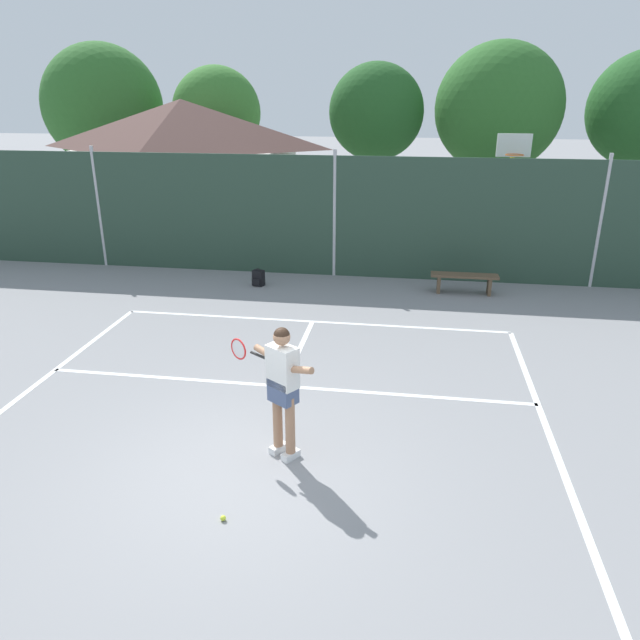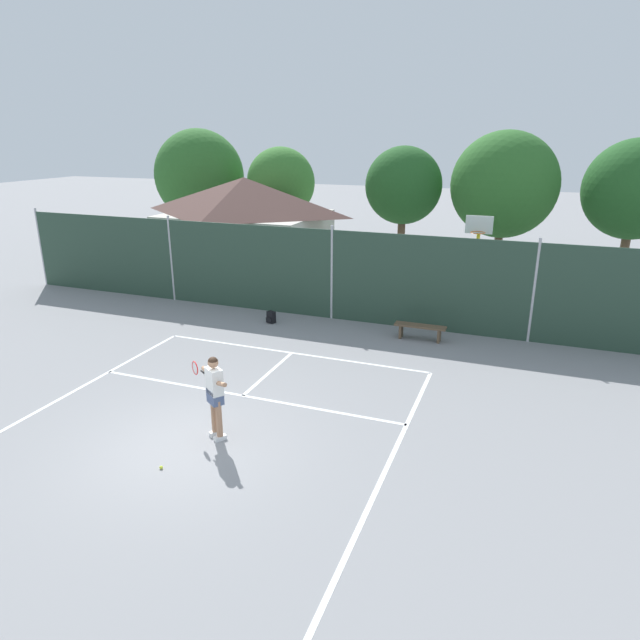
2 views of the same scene
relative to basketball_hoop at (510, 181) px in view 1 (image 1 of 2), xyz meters
The scene contains 10 objects.
ground_plane 12.06m from the basketball_hoop, 112.69° to the right, with size 120.00×120.00×0.00m, color gray.
court_markings 11.48m from the basketball_hoop, 113.97° to the right, with size 8.30×11.10×0.01m.
chainlink_fence 5.01m from the basketball_hoop, 157.20° to the right, with size 26.09×0.09×3.25m.
basketball_hoop is the anchor object (origin of this frame).
clubhouse_building 10.55m from the basketball_hoop, 165.98° to the left, with size 7.13×5.45×4.36m.
treeline_backdrop 8.77m from the basketball_hoop, 127.78° to the left, with size 25.06×4.34×6.44m.
tennis_player 11.25m from the basketball_hoop, 111.64° to the right, with size 1.27×0.78×1.85m.
tennis_ball 12.85m from the basketball_hoop, 111.01° to the right, with size 0.07×0.07×0.07m, color #CCE033.
backpack_black 7.38m from the basketball_hoop, 153.66° to the right, with size 0.32×0.31×0.46m.
courtside_bench 3.76m from the basketball_hoop, 112.93° to the right, with size 1.60×0.36×0.48m.
Camera 1 is at (1.98, -6.22, 4.61)m, focal length 33.54 mm.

